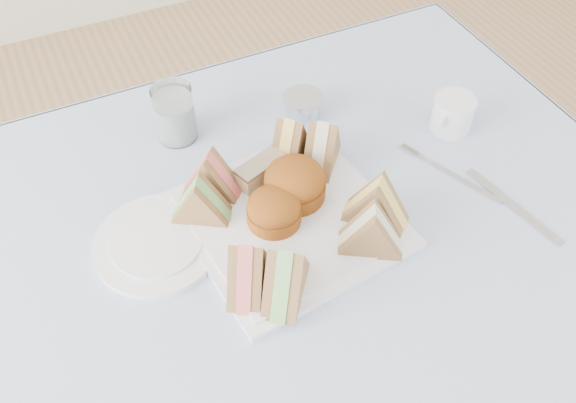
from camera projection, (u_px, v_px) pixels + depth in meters
name	position (u px, v px, depth m)	size (l,w,h in m)	color
table	(334.00, 364.00, 1.19)	(0.90, 0.90, 0.74)	brown
tablecloth	(348.00, 250.00, 0.91)	(1.02, 1.02, 0.01)	silver
serving_plate	(288.00, 220.00, 0.94)	(0.30, 0.30, 0.01)	white
sandwich_fl_a	(247.00, 265.00, 0.82)	(0.10, 0.05, 0.09)	#9B6741
sandwich_fl_b	(286.00, 272.00, 0.81)	(0.10, 0.05, 0.09)	#9B6741
sandwich_fr_a	(377.00, 200.00, 0.90)	(0.10, 0.05, 0.09)	#9B6741
sandwich_fr_b	(372.00, 229.00, 0.86)	(0.10, 0.04, 0.09)	#9B6741
sandwich_bl_a	(200.00, 199.00, 0.90)	(0.09, 0.04, 0.08)	#9B6741
sandwich_bl_b	(211.00, 173.00, 0.94)	(0.09, 0.04, 0.08)	#9B6741
sandwich_br_a	(322.00, 143.00, 0.98)	(0.10, 0.05, 0.09)	#9B6741
sandwich_br_b	(290.00, 139.00, 0.99)	(0.09, 0.04, 0.08)	#9B6741
scone_left	(274.00, 209.00, 0.91)	(0.08, 0.08, 0.06)	maroon
scone_right	(295.00, 182.00, 0.94)	(0.10, 0.10, 0.06)	maroon
pastry_slice	(261.00, 171.00, 0.97)	(0.08, 0.03, 0.04)	#C6B783
side_plate	(157.00, 244.00, 0.91)	(0.19, 0.19, 0.01)	white
water_glass	(175.00, 114.00, 1.03)	(0.07, 0.07, 0.10)	white
tea_strainer	(303.00, 107.00, 1.09)	(0.07, 0.07, 0.04)	silver
knife	(513.00, 206.00, 0.96)	(0.01, 0.19, 0.00)	silver
fork	(459.00, 178.00, 1.00)	(0.01, 0.16, 0.00)	silver
creamer_jug	(453.00, 114.00, 1.06)	(0.07, 0.07, 0.06)	white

